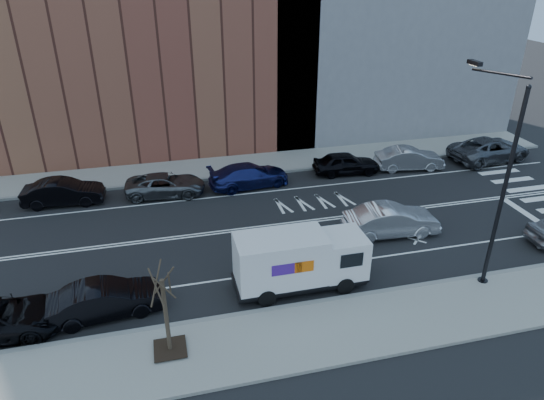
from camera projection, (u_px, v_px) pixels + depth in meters
name	position (u px, v px, depth m)	size (l,w,h in m)	color
ground	(290.00, 224.00, 26.92)	(120.00, 120.00, 0.00)	black
sidewalk_near	(350.00, 328.00, 19.26)	(44.00, 3.60, 0.15)	gray
sidewalk_far	(256.00, 164.00, 34.52)	(44.00, 3.60, 0.15)	gray
curb_near	(334.00, 300.00, 20.81)	(44.00, 0.25, 0.17)	gray
curb_far	(262.00, 173.00, 32.95)	(44.00, 0.25, 0.17)	gray
crosswalk	(535.00, 193.00, 30.36)	(3.00, 14.00, 0.01)	white
road_markings	(290.00, 224.00, 26.92)	(40.00, 8.60, 0.01)	white
streetlight	(498.00, 177.00, 20.15)	(0.44, 4.02, 9.34)	black
street_tree	(167.00, 323.00, 17.48)	(1.20, 1.20, 3.75)	black
fedex_van	(299.00, 260.00, 21.18)	(5.90, 2.12, 2.69)	black
far_parked_b	(63.00, 192.00, 28.79)	(1.61, 4.63, 1.53)	black
far_parked_c	(165.00, 185.00, 29.92)	(2.22, 4.82, 1.34)	#55595D
far_parked_d	(249.00, 175.00, 31.03)	(2.10, 5.16, 1.50)	navy
far_parked_e	(346.00, 163.00, 32.87)	(1.76, 4.39, 1.49)	black
far_parked_f	(409.00, 159.00, 33.57)	(1.62, 4.64, 1.53)	#A2A2A6
far_parked_g	(489.00, 149.00, 34.98)	(2.78, 6.03, 1.68)	#515359
driving_sedan	(391.00, 220.00, 25.57)	(1.74, 5.00, 1.65)	silver
near_parked_rear_a	(106.00, 300.00, 19.78)	(1.57, 4.51, 1.49)	black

